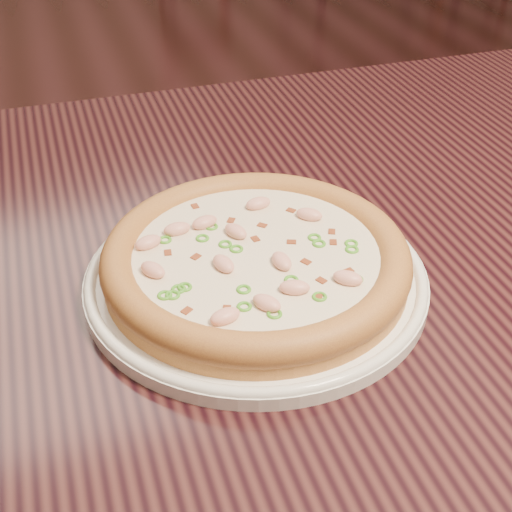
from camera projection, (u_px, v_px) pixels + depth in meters
name	position (u px, v px, depth m)	size (l,w,h in m)	color
hero_table	(351.00, 310.00, 0.74)	(1.20, 0.80, 0.75)	black
plate	(256.00, 276.00, 0.61)	(0.29, 0.29, 0.02)	white
pizza	(256.00, 259.00, 0.60)	(0.26, 0.26, 0.03)	#CC814B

